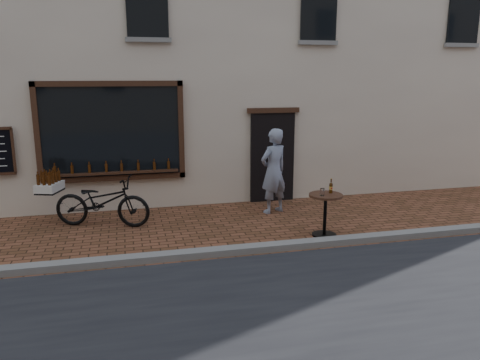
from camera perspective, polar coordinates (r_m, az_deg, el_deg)
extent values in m
plane|color=#4F2D19|center=(8.20, -1.54, -9.54)|extent=(90.00, 90.00, 0.00)
cube|color=slate|center=(8.35, -1.84, -8.65)|extent=(90.00, 0.25, 0.12)
cube|color=beige|center=(14.13, -7.70, 20.35)|extent=(28.00, 6.00, 10.00)
cube|color=black|center=(10.94, -15.39, 5.70)|extent=(3.00, 0.06, 2.00)
cube|color=black|center=(10.85, -15.73, 11.25)|extent=(3.24, 0.10, 0.12)
cube|color=black|center=(11.09, -15.07, 0.25)|extent=(3.24, 0.10, 0.12)
cube|color=black|center=(11.07, -23.51, 5.18)|extent=(0.12, 0.10, 2.24)
cube|color=black|center=(10.99, -7.20, 6.08)|extent=(0.12, 0.10, 2.24)
cube|color=black|center=(11.01, -15.11, 0.85)|extent=(2.90, 0.16, 0.05)
cube|color=black|center=(11.60, 3.95, 2.76)|extent=(1.10, 0.10, 2.20)
cube|color=black|center=(11.43, 4.09, 8.47)|extent=(1.30, 0.10, 0.12)
cylinder|color=#3D1C07|center=(11.10, -21.61, 1.11)|extent=(0.06, 0.06, 0.19)
cylinder|color=#3D1C07|center=(11.05, -19.78, 1.21)|extent=(0.06, 0.06, 0.19)
cylinder|color=#3D1C07|center=(11.02, -17.93, 1.31)|extent=(0.06, 0.06, 0.19)
cylinder|color=#3D1C07|center=(11.00, -16.08, 1.41)|extent=(0.06, 0.06, 0.19)
cylinder|color=#3D1C07|center=(10.99, -14.22, 1.51)|extent=(0.06, 0.06, 0.19)
cylinder|color=#3D1C07|center=(10.99, -12.36, 1.61)|extent=(0.06, 0.06, 0.19)
cylinder|color=#3D1C07|center=(11.00, -10.50, 1.71)|extent=(0.06, 0.06, 0.19)
cylinder|color=#3D1C07|center=(11.03, -8.65, 1.80)|extent=(0.06, 0.06, 0.19)
cube|color=black|center=(10.99, -11.29, 20.33)|extent=(0.90, 0.06, 1.40)
cube|color=black|center=(11.90, 9.60, 19.79)|extent=(0.90, 0.06, 1.40)
cube|color=black|center=(13.94, 25.65, 17.71)|extent=(0.90, 0.06, 1.40)
imported|color=black|center=(10.12, -16.44, -2.55)|extent=(2.12, 1.31, 1.05)
cube|color=black|center=(10.53, -22.16, -1.29)|extent=(0.56, 0.66, 0.04)
cube|color=beige|center=(10.51, -22.20, -0.76)|extent=(0.56, 0.68, 0.16)
cylinder|color=#3D1C07|center=(10.23, -22.24, 0.00)|extent=(0.07, 0.07, 0.22)
cylinder|color=#3D1C07|center=(10.28, -22.82, 0.02)|extent=(0.07, 0.07, 0.22)
cylinder|color=#3D1C07|center=(10.34, -23.39, 0.03)|extent=(0.07, 0.07, 0.22)
cylinder|color=#3D1C07|center=(10.35, -21.89, 0.17)|extent=(0.07, 0.07, 0.22)
cylinder|color=#3D1C07|center=(10.40, -22.46, 0.19)|extent=(0.07, 0.07, 0.22)
cylinder|color=#3D1C07|center=(10.46, -23.03, 0.20)|extent=(0.07, 0.07, 0.22)
cylinder|color=#3D1C07|center=(10.47, -21.55, 0.34)|extent=(0.07, 0.07, 0.22)
cylinder|color=#3D1C07|center=(10.53, -22.12, 0.35)|extent=(0.07, 0.07, 0.22)
cylinder|color=#3D1C07|center=(10.58, -22.68, 0.36)|extent=(0.07, 0.07, 0.22)
cylinder|color=#3D1C07|center=(10.60, -21.22, 0.50)|extent=(0.07, 0.07, 0.22)
cylinder|color=#3D1C07|center=(10.65, -21.78, 0.51)|extent=(0.07, 0.07, 0.22)
cylinder|color=black|center=(9.44, 10.22, -6.58)|extent=(0.48, 0.48, 0.03)
cylinder|color=black|center=(9.31, 10.31, -4.26)|extent=(0.07, 0.07, 0.77)
cylinder|color=#311B10|center=(9.20, 10.41, -1.85)|extent=(0.66, 0.66, 0.04)
cylinder|color=gold|center=(9.29, 11.02, -0.96)|extent=(0.07, 0.07, 0.07)
cylinder|color=white|center=(9.07, 10.00, -1.45)|extent=(0.09, 0.09, 0.14)
imported|color=gray|center=(10.62, 4.11, 1.10)|extent=(0.83, 0.71, 1.94)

